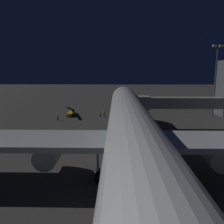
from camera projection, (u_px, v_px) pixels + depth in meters
ground_plane at (127, 141)px, 42.93m from camera, size 320.00×320.00×0.00m
airliner_at_gate at (132, 131)px, 28.86m from camera, size 58.80×71.89×19.44m
jet_bridge at (172, 103)px, 52.33m from camera, size 19.95×3.40×7.32m
apron_floodlight_mast at (216, 76)px, 62.74m from camera, size 2.90×0.50×19.97m
belt_loader at (71, 113)px, 66.71m from camera, size 1.96×8.82×3.27m
ground_crew_near_nose_gear at (104, 112)px, 66.23m from camera, size 0.40×0.40×1.77m
ground_crew_by_belt_loader at (58, 117)px, 60.83m from camera, size 0.40×0.40×1.69m
ground_crew_under_port_wing at (115, 113)px, 65.48m from camera, size 0.40×0.40×1.73m
ground_crew_by_tug at (100, 113)px, 64.97m from camera, size 0.40×0.40×1.89m
traffic_cone_nose_port at (131, 117)px, 63.80m from camera, size 0.36×0.36×0.55m
traffic_cone_nose_starboard at (116, 117)px, 63.88m from camera, size 0.36×0.36×0.55m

